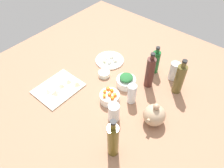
{
  "coord_description": "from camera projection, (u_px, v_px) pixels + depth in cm",
  "views": [
    {
      "loc": [
        77.04,
        64.41,
        112.35
      ],
      "look_at": [
        0.0,
        0.0,
        8.0
      ],
      "focal_mm": 34.8,
      "sensor_mm": 36.0,
      "label": 1
    }
  ],
  "objects": [
    {
      "name": "tabletop",
      "position": [
        112.0,
        91.0,
        1.49
      ],
      "size": [
        190.0,
        190.0,
        3.0
      ],
      "primitive_type": "cube",
      "color": "#9E6F53",
      "rests_on": "ground"
    },
    {
      "name": "cutting_board",
      "position": [
        58.0,
        88.0,
        1.48
      ],
      "size": [
        29.98,
        24.36,
        1.0
      ],
      "primitive_type": "cube",
      "rotation": [
        0.0,
        0.0,
        -0.01
      ],
      "color": "silver",
      "rests_on": "tabletop"
    },
    {
      "name": "plate_tofu",
      "position": [
        110.0,
        60.0,
        1.69
      ],
      "size": [
        21.87,
        21.87,
        1.2
      ],
      "primitive_type": "cylinder",
      "color": "white",
      "rests_on": "tabletop"
    },
    {
      "name": "bowl_greens",
      "position": [
        126.0,
        82.0,
        1.49
      ],
      "size": [
        13.28,
        13.28,
        5.57
      ],
      "primitive_type": "cylinder",
      "color": "white",
      "rests_on": "tabletop"
    },
    {
      "name": "bowl_carrots",
      "position": [
        110.0,
        98.0,
        1.39
      ],
      "size": [
        12.71,
        12.71,
        6.0
      ],
      "primitive_type": "cylinder",
      "color": "white",
      "rests_on": "tabletop"
    },
    {
      "name": "bowl_small_side",
      "position": [
        104.0,
        74.0,
        1.57
      ],
      "size": [
        8.35,
        8.35,
        3.26
      ],
      "primitive_type": "cylinder",
      "color": "white",
      "rests_on": "tabletop"
    },
    {
      "name": "teapot",
      "position": [
        154.0,
        115.0,
        1.25
      ],
      "size": [
        14.96,
        13.01,
        16.06
      ],
      "color": "tan",
      "rests_on": "tabletop"
    },
    {
      "name": "bottle_0",
      "position": [
        113.0,
        140.0,
        1.08
      ],
      "size": [
        5.92,
        5.92,
        28.46
      ],
      "color": "brown",
      "rests_on": "tabletop"
    },
    {
      "name": "bottle_1",
      "position": [
        150.0,
        72.0,
        1.42
      ],
      "size": [
        5.79,
        5.79,
        27.57
      ],
      "color": "#4A241F",
      "rests_on": "tabletop"
    },
    {
      "name": "bottle_2",
      "position": [
        156.0,
        62.0,
        1.54
      ],
      "size": [
        5.66,
        5.66,
        21.79
      ],
      "color": "#1D5F29",
      "rests_on": "tabletop"
    },
    {
      "name": "bottle_3",
      "position": [
        179.0,
        79.0,
        1.39
      ],
      "size": [
        6.25,
        6.25,
        26.57
      ],
      "color": "brown",
      "rests_on": "tabletop"
    },
    {
      "name": "drinking_glass_0",
      "position": [
        132.0,
        94.0,
        1.36
      ],
      "size": [
        5.63,
        5.63,
        14.17
      ],
      "primitive_type": "cylinder",
      "color": "white",
      "rests_on": "tabletop"
    },
    {
      "name": "drinking_glass_1",
      "position": [
        114.0,
        112.0,
        1.27
      ],
      "size": [
        6.84,
        6.84,
        12.3
      ],
      "primitive_type": "cylinder",
      "color": "white",
      "rests_on": "tabletop"
    },
    {
      "name": "drinking_glass_2",
      "position": [
        174.0,
        71.0,
        1.51
      ],
      "size": [
        6.46,
        6.46,
        13.53
      ],
      "primitive_type": "cylinder",
      "color": "white",
      "rests_on": "tabletop"
    },
    {
      "name": "carrot_cube_0",
      "position": [
        112.0,
        91.0,
        1.38
      ],
      "size": [
        2.38,
        2.38,
        1.8
      ],
      "primitive_type": "cube",
      "rotation": [
        0.0,
        0.0,
        1.15
      ],
      "color": "orange",
      "rests_on": "bowl_carrots"
    },
    {
      "name": "carrot_cube_1",
      "position": [
        105.0,
        92.0,
        1.38
      ],
      "size": [
        2.49,
        2.49,
        1.8
      ],
      "primitive_type": "cube",
      "rotation": [
        0.0,
        0.0,
        2.15
      ],
      "color": "orange",
      "rests_on": "bowl_carrots"
    },
    {
      "name": "carrot_cube_2",
      "position": [
        115.0,
        95.0,
        1.35
      ],
      "size": [
        2.48,
        2.48,
        1.8
      ],
      "primitive_type": "cube",
      "rotation": [
        0.0,
        0.0,
        1.01
      ],
      "color": "orange",
      "rests_on": "bowl_carrots"
    },
    {
      "name": "carrot_cube_3",
      "position": [
        104.0,
        96.0,
        1.35
      ],
      "size": [
        2.55,
        2.55,
        1.8
      ],
      "primitive_type": "cube",
      "rotation": [
        0.0,
        0.0,
        2.35
      ],
      "color": "orange",
      "rests_on": "bowl_carrots"
    },
    {
      "name": "carrot_cube_4",
      "position": [
        112.0,
        98.0,
        1.34
      ],
      "size": [
        1.82,
        1.82,
        1.8
      ],
      "primitive_type": "cube",
      "rotation": [
        0.0,
        0.0,
        0.01
      ],
      "color": "orange",
      "rests_on": "bowl_carrots"
    },
    {
      "name": "carrot_cube_5",
      "position": [
        109.0,
        94.0,
        1.36
      ],
      "size": [
        1.87,
        1.87,
        1.8
      ],
      "primitive_type": "cube",
      "rotation": [
        0.0,
        0.0,
        3.1
      ],
      "color": "orange",
      "rests_on": "bowl_carrots"
    },
    {
      "name": "carrot_cube_6",
      "position": [
        108.0,
        89.0,
        1.39
      ],
      "size": [
        2.16,
        2.16,
        1.8
      ],
      "primitive_type": "cube",
      "rotation": [
        0.0,
        0.0,
        1.34
      ],
      "color": "orange",
      "rests_on": "bowl_carrots"
    },
    {
      "name": "chopped_greens_mound",
      "position": [
        126.0,
        78.0,
        1.46
      ],
      "size": [
        12.26,
        11.86,
        3.01
      ],
      "primitive_type": "ellipsoid",
      "rotation": [
        0.0,
        0.0,
        0.34
      ],
      "color": "#276732",
      "rests_on": "bowl_greens"
    },
    {
      "name": "tofu_cube_0",
      "position": [
        106.0,
        58.0,
        1.68
      ],
      "size": [
        2.49,
        2.49,
        2.2
      ],
      "primitive_type": "cube",
      "rotation": [
        0.0,
        0.0,
        1.43
      ],
      "color": "white",
      "rests_on": "plate_tofu"
    },
    {
      "name": "tofu_cube_1",
      "position": [
        111.0,
        57.0,
        1.69
      ],
      "size": [
        2.43,
        2.43,
        2.2
      ],
      "primitive_type": "cube",
      "rotation": [
        0.0,
        0.0,
        1.68
      ],
      "color": "silver",
      "rests_on": "plate_tofu"
    },
    {
      "name": "tofu_cube_2",
      "position": [
        109.0,
        62.0,
        1.64
      ],
      "size": [
        2.55,
        2.55,
        2.2
      ],
      "primitive_type": "cube",
      "rotation": [
        0.0,
        0.0,
        1.75
      ],
      "color": "white",
      "rests_on": "plate_tofu"
    },
    {
      "name": "tofu_cube_3",
      "position": [
        115.0,
        60.0,
        1.66
      ],
      "size": [
        2.37,
        2.37,
        2.2
      ],
      "primitive_type": "cube",
      "rotation": [
        0.0,
        0.0,
        1.49
      ],
      "color": "#EDEACC",
      "rests_on": "plate_tofu"
    },
    {
      "name": "tofu_cube_4",
      "position": [
        105.0,
        61.0,
        1.65
      ],
      "size": [
        2.58,
        2.58,
        2.2
      ],
      "primitive_type": "cube",
      "rotation": [
        0.0,
        0.0,
        2.95
      ],
      "color": "#EEF5CB",
      "rests_on": "plate_tofu"
    },
    {
      "name": "dumpling_0",
      "position": [
        56.0,
        92.0,
        1.43
      ],
      "size": [
        6.98,
        6.84,
        2.86
      ],
      "primitive_type": "pyramid",
      "rotation": [
        0.0,
        0.0,
        5.78
      ],
      "color": "beige",
      "rests_on": "cutting_board"
    },
    {
      "name": "dumpling_1",
      "position": [
        48.0,
        91.0,
        1.45
      ],
      "size": [
        6.46,
        6.36,
        2.15
      ],
      "primitive_type": "pyramid",
      "rotation": [
        0.0,
        0.0,
        3.54
      ],
      "color": "beige",
      "rests_on": "cutting_board"
    },
    {
      "name": "dumpling_2",
      "position": [
        77.0,
        83.0,
        1.49
      ],
      "size": [
        6.47,
        6.06,
        2.68
      ],
      "primitive_type": "pyramid",
      "rotation": [
        0.0,
        0.0,
        3.43
      ],
      "color": "beige",
      "rests_on": "cutting_board"
    },
    {
      "name": "dumpling_3",
      "position": [
        61.0,
        85.0,
        1.48
      ],
      "size": [
        5.85,
        5.67,
        2.55
      ],
      "primitive_type": "pyramid",
      "rotation": [
        0.0,
        0.0,
        3.66
      ],
      "color": "beige",
      "rests_on": "cutting_board"
    },
    {
      "name": "dumpling_4",
      "position": [
        69.0,
        81.0,
        1.51
      ],
      "size": [
        5.1,
        4.87,
        2.29
      ],
      "primitive_type": "pyramid",
      "rotation": [
        0.0,
        0.0,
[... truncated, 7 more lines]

